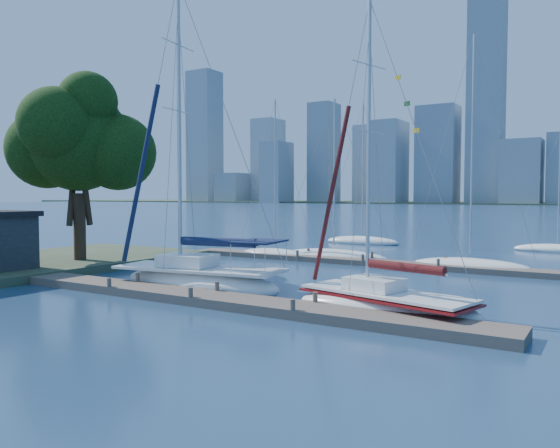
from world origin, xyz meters
The scene contains 12 objects.
ground centered at (0.00, 0.00, 0.00)m, with size 700.00×700.00×0.00m, color navy.
near_dock centered at (0.00, 0.00, 0.20)m, with size 26.00×2.00×0.40m, color brown.
far_dock centered at (2.00, 16.00, 0.18)m, with size 30.00×1.80×0.36m, color brown.
shore centered at (-17.00, 3.00, 0.25)m, with size 12.00×22.00×0.50m, color #38472D.
tree centered at (-14.38, 4.88, 8.38)m, with size 9.17×8.37×12.37m.
sailboat_navy centered at (-2.44, 2.55, 1.20)m, with size 9.66×4.31×15.94m.
sailboat_maroon centered at (7.54, 1.99, 1.09)m, with size 7.92×4.25×12.95m.
bg_boat_0 centered at (-6.70, 16.52, 0.25)m, with size 6.26×2.45×12.17m.
bg_boat_1 centered at (-2.22, 17.44, 0.26)m, with size 8.63×4.14×12.04m.
bg_boat_3 centered at (7.51, 16.96, 0.28)m, with size 7.54×2.75×14.97m.
bg_boat_6 centered at (-5.61, 30.71, 0.27)m, with size 7.71×4.67×13.88m.
bg_boat_7 centered at (11.23, 32.01, 0.22)m, with size 6.82×2.22×10.20m.
Camera 1 is at (15.18, -18.37, 4.68)m, focal length 35.00 mm.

